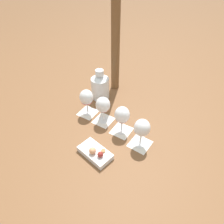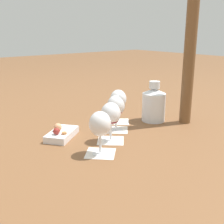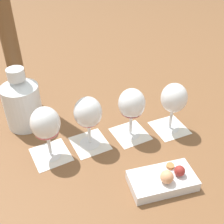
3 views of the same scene
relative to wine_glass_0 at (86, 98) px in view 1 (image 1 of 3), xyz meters
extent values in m
plane|color=brown|center=(0.14, 0.12, -0.11)|extent=(8.00, 8.00, 0.00)
cube|color=silver|center=(0.00, 0.00, -0.11)|extent=(0.15, 0.15, 0.00)
cube|color=silver|center=(0.09, 0.09, -0.11)|extent=(0.15, 0.15, 0.00)
cube|color=silver|center=(0.19, 0.17, -0.11)|extent=(0.15, 0.15, 0.00)
cube|color=silver|center=(0.30, 0.25, -0.11)|extent=(0.15, 0.15, 0.00)
cylinder|color=white|center=(0.00, 0.00, -0.11)|extent=(0.06, 0.06, 0.01)
cylinder|color=white|center=(0.00, 0.00, -0.07)|extent=(0.01, 0.01, 0.07)
ellipsoid|color=white|center=(0.00, 0.00, 0.01)|extent=(0.08, 0.08, 0.09)
ellipsoid|color=#D05560|center=(0.00, 0.00, -0.02)|extent=(0.07, 0.07, 0.02)
cylinder|color=white|center=(0.09, 0.09, -0.11)|extent=(0.06, 0.06, 0.01)
cylinder|color=white|center=(0.09, 0.09, -0.07)|extent=(0.01, 0.01, 0.07)
ellipsoid|color=white|center=(0.09, 0.09, 0.01)|extent=(0.08, 0.08, 0.09)
ellipsoid|color=#A8323D|center=(0.09, 0.09, -0.02)|extent=(0.07, 0.07, 0.03)
cylinder|color=white|center=(0.19, 0.17, -0.11)|extent=(0.06, 0.06, 0.01)
cylinder|color=white|center=(0.19, 0.17, -0.07)|extent=(0.01, 0.01, 0.07)
ellipsoid|color=white|center=(0.19, 0.17, 0.01)|extent=(0.08, 0.08, 0.09)
ellipsoid|color=maroon|center=(0.19, 0.17, -0.02)|extent=(0.07, 0.07, 0.03)
cylinder|color=white|center=(0.30, 0.25, -0.11)|extent=(0.06, 0.06, 0.01)
cylinder|color=white|center=(0.30, 0.25, -0.07)|extent=(0.01, 0.01, 0.07)
ellipsoid|color=white|center=(0.30, 0.25, 0.01)|extent=(0.08, 0.08, 0.09)
ellipsoid|color=#400817|center=(0.30, 0.25, -0.02)|extent=(0.07, 0.07, 0.04)
cylinder|color=silver|center=(-0.15, 0.10, -0.04)|extent=(0.12, 0.12, 0.14)
cone|color=silver|center=(-0.15, 0.10, 0.04)|extent=(0.12, 0.12, 0.03)
cylinder|color=silver|center=(-0.15, 0.10, 0.08)|extent=(0.05, 0.05, 0.04)
cube|color=silver|center=(0.33, 0.01, -0.10)|extent=(0.19, 0.18, 0.03)
sphere|color=maroon|center=(0.36, 0.03, -0.07)|extent=(0.03, 0.03, 0.03)
sphere|color=tan|center=(0.34, 0.00, -0.06)|extent=(0.03, 0.03, 0.03)
cylinder|color=#B2703D|center=(0.34, 0.05, -0.08)|extent=(0.02, 0.02, 0.01)
cylinder|color=brown|center=(-0.25, 0.22, 0.28)|extent=(0.06, 0.06, 0.78)
camera|label=1|loc=(0.95, -0.01, 0.69)|focal=32.00mm
camera|label=2|loc=(0.88, 1.03, 0.34)|focal=45.00mm
camera|label=3|loc=(0.38, -0.49, 0.47)|focal=45.00mm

